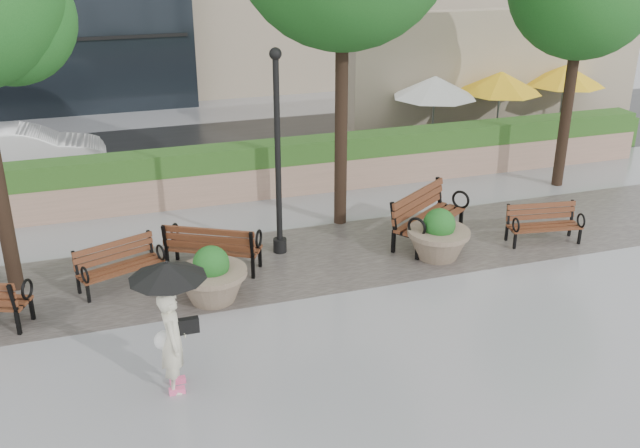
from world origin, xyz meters
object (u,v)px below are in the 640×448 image
object	(u,v)px
planter_right	(438,239)
car_right	(25,152)
bench_2	(214,256)
lamppost	(278,167)
bench_3	(428,227)
planter_left	(212,280)
bench_4	(543,232)
bench_1	(121,274)
pedestrian	(171,314)

from	to	relation	value
planter_right	car_right	bearing A→B (deg)	135.22
bench_2	lamppost	world-z (taller)	lamppost
bench_3	planter_right	distance (m)	0.86
planter_right	planter_left	bearing A→B (deg)	-175.54
bench_4	lamppost	size ratio (longest dim) A/B	0.38
bench_1	lamppost	xyz separation A→B (m)	(3.25, 0.54, 1.61)
bench_2	pedestrian	bearing A→B (deg)	100.45
bench_2	bench_1	bearing A→B (deg)	34.11
lamppost	pedestrian	bearing A→B (deg)	-123.37
bench_3	planter_left	world-z (taller)	bench_3
bench_2	pedestrian	size ratio (longest dim) A/B	0.96
bench_1	planter_left	xyz separation A→B (m)	(1.54, -1.10, 0.17)
bench_2	bench_4	size ratio (longest dim) A/B	1.21
lamppost	car_right	xyz separation A→B (m)	(-5.24, 6.91, -1.18)
lamppost	pedestrian	size ratio (longest dim) A/B	2.08
car_right	planter_right	bearing A→B (deg)	-133.69
planter_left	pedestrian	bearing A→B (deg)	-111.89
planter_left	planter_right	size ratio (longest dim) A/B	1.00
planter_right	car_right	xyz separation A→B (m)	(-8.25, 8.18, 0.27)
bench_3	planter_left	xyz separation A→B (m)	(-4.91, -1.20, 0.09)
planter_left	lamppost	size ratio (longest dim) A/B	0.30
bench_4	lamppost	xyz separation A→B (m)	(-5.51, 1.30, 1.62)
bench_4	planter_left	bearing A→B (deg)	-168.73
planter_right	pedestrian	world-z (taller)	pedestrian
bench_3	bench_4	size ratio (longest dim) A/B	1.32
bench_3	lamppost	bearing A→B (deg)	137.18
bench_3	planter_right	xyz separation A→B (m)	(-0.19, -0.83, 0.09)
bench_4	planter_right	xyz separation A→B (m)	(-2.50, 0.03, 0.17)
bench_1	lamppost	bearing A→B (deg)	-11.83
planter_left	lamppost	world-z (taller)	lamppost
bench_2	car_right	bearing A→B (deg)	-33.75
bench_3	car_right	world-z (taller)	car_right
bench_1	bench_2	distance (m)	1.80
bench_2	planter_left	world-z (taller)	planter_left
bench_3	planter_right	bearing A→B (deg)	-137.90
planter_right	lamppost	size ratio (longest dim) A/B	0.30
bench_2	car_right	size ratio (longest dim) A/B	0.47
planter_left	bench_4	bearing A→B (deg)	2.72
bench_3	pedestrian	world-z (taller)	pedestrian
bench_3	bench_2	bearing A→B (deg)	144.23
bench_3	lamppost	xyz separation A→B (m)	(-3.20, 0.44, 1.54)
bench_1	bench_2	world-z (taller)	bench_2
pedestrian	car_right	bearing A→B (deg)	22.49
bench_3	planter_left	distance (m)	5.06
bench_2	bench_3	xyz separation A→B (m)	(4.66, -0.07, 0.03)
bench_1	car_right	size ratio (longest dim) A/B	0.40
bench_1	pedestrian	world-z (taller)	pedestrian
bench_1	planter_right	world-z (taller)	planter_right
bench_1	bench_3	size ratio (longest dim) A/B	0.79
planter_left	pedestrian	distance (m)	2.77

